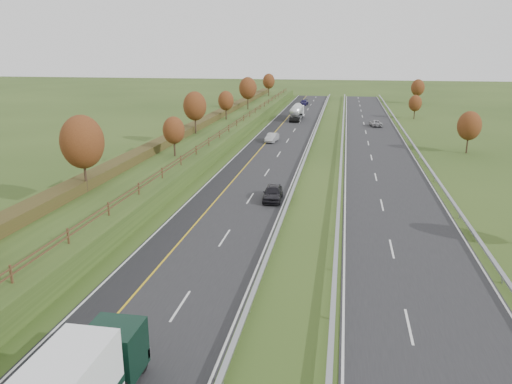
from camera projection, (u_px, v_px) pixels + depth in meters
The scene contains 18 objects.
ground at pixel (321, 162), 72.13m from camera, with size 400.00×400.00×0.00m, color #2D4418.
near_carriageway at pixel (272, 153), 78.19m from camera, with size 10.50×200.00×0.04m, color black.
far_carriageway at pixel (380, 157), 75.44m from camera, with size 10.50×200.00×0.04m, color black.
hard_shoulder at pixel (248, 152), 78.81m from camera, with size 3.00×200.00×0.04m, color black.
lane_markings at pixel (313, 154), 77.00m from camera, with size 26.75×200.00×0.01m.
embankment_left at pixel (192, 144), 80.09m from camera, with size 12.00×200.00×2.00m, color #2D4418.
hedge_left at pixel (179, 134), 79.99m from camera, with size 2.20×180.00×1.10m, color #3A3A17.
fence_left at pixel (218, 134), 78.47m from camera, with size 0.12×189.06×1.20m.
median_barrier_near at pixel (308, 150), 77.07m from camera, with size 0.32×200.00×0.71m.
median_barrier_far at pixel (342, 151), 76.22m from camera, with size 0.32×200.00×0.71m.
outer_barrier_far at pixel (420, 154), 74.30m from camera, with size 0.32×200.00×0.71m.
trees_left at pixel (186, 113), 75.35m from camera, with size 6.64×164.30×7.66m.
trees_far at pixel (440, 108), 99.70m from camera, with size 8.45×118.60×7.12m.
road_tanker at pixel (297, 112), 114.32m from camera, with size 2.40×11.22×3.46m.
car_dark_near at pixel (273, 193), 53.40m from camera, with size 1.95×4.85×1.65m, color black.
car_silver_mid at pixel (272, 137), 87.20m from camera, with size 1.58×4.52×1.49m, color #A5A6AA.
car_small_far at pixel (304, 103), 143.84m from camera, with size 2.01×4.94×1.43m, color #191542.
car_oncoming at pixel (376, 123), 104.55m from camera, with size 2.17×4.71×1.31m, color #9E9EA2.
Camera 1 is at (10.90, -16.11, 15.72)m, focal length 35.00 mm.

